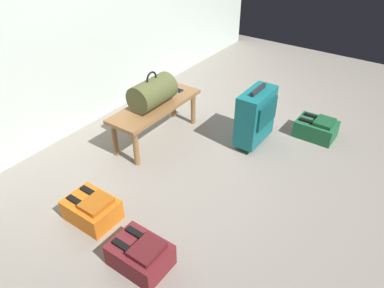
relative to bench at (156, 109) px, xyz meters
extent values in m
plane|color=gray|center=(0.06, -0.78, -0.32)|extent=(6.60, 6.60, 0.00)
cube|color=olive|center=(0.00, 0.00, 0.04)|extent=(1.00, 0.36, 0.04)
cylinder|color=olive|center=(-0.44, -0.13, -0.15)|extent=(0.05, 0.05, 0.35)
cylinder|color=olive|center=(0.44, -0.13, -0.15)|extent=(0.05, 0.05, 0.35)
cylinder|color=olive|center=(-0.44, 0.13, -0.15)|extent=(0.05, 0.05, 0.35)
cylinder|color=olive|center=(0.44, 0.13, -0.15)|extent=(0.05, 0.05, 0.35)
cylinder|color=#51562D|center=(-0.03, 0.00, 0.19)|extent=(0.44, 0.26, 0.26)
torus|color=black|center=(-0.03, 0.00, 0.33)|extent=(0.14, 0.02, 0.14)
cube|color=#191E4C|center=(0.35, 0.02, 0.06)|extent=(0.07, 0.14, 0.01)
cube|color=black|center=(0.35, 0.02, 0.07)|extent=(0.06, 0.13, 0.00)
cube|color=#14666B|center=(0.47, -0.82, -0.02)|extent=(0.45, 0.21, 0.50)
cube|color=#0E474A|center=(0.47, -0.94, 0.04)|extent=(0.36, 0.02, 0.23)
cube|color=#262628|center=(0.47, -0.82, 0.25)|extent=(0.25, 0.03, 0.04)
cylinder|color=black|center=(0.31, -0.75, -0.30)|extent=(0.02, 0.05, 0.05)
cylinder|color=black|center=(0.63, -0.75, -0.30)|extent=(0.02, 0.05, 0.05)
cube|color=#1E6038|center=(0.94, -1.28, -0.24)|extent=(0.28, 0.38, 0.17)
cube|color=#184D2C|center=(0.94, -1.35, -0.14)|extent=(0.21, 0.17, 0.04)
cube|color=black|center=(0.88, -1.22, -0.14)|extent=(0.04, 0.19, 0.02)
cube|color=black|center=(1.00, -1.22, -0.14)|extent=(0.04, 0.19, 0.02)
cube|color=maroon|center=(-1.23, -0.88, -0.24)|extent=(0.28, 0.38, 0.17)
cube|color=#55181C|center=(-1.23, -0.95, -0.14)|extent=(0.21, 0.17, 0.04)
cube|color=black|center=(-1.29, -0.81, -0.14)|extent=(0.04, 0.19, 0.02)
cube|color=black|center=(-1.17, -0.81, -0.14)|extent=(0.04, 0.19, 0.02)
cube|color=orange|center=(-1.13, -0.31, -0.24)|extent=(0.28, 0.38, 0.17)
cube|color=#AD5514|center=(-1.13, -0.38, -0.14)|extent=(0.21, 0.17, 0.04)
cube|color=black|center=(-1.19, -0.24, -0.14)|extent=(0.04, 0.19, 0.02)
cube|color=black|center=(-1.07, -0.24, -0.14)|extent=(0.04, 0.19, 0.02)
camera|label=1|loc=(-2.28, -2.03, 1.69)|focal=33.80mm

